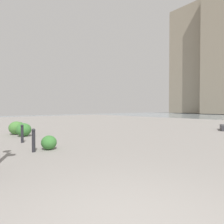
# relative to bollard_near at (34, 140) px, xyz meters

# --- Properties ---
(building_annex) EXTENTS (11.87, 13.78, 36.71)m
(building_annex) POSITION_rel_bollard_near_xyz_m (21.83, -63.65, 17.91)
(building_annex) COLOR gray
(building_annex) RESTS_ON ground
(bollard_near) EXTENTS (0.13, 0.13, 0.86)m
(bollard_near) POSITION_rel_bollard_near_xyz_m (0.00, 0.00, 0.00)
(bollard_near) COLOR #232328
(bollard_near) RESTS_ON ground
(bollard_mid) EXTENTS (0.13, 0.13, 0.85)m
(bollard_mid) POSITION_rel_bollard_near_xyz_m (2.17, -0.18, -0.01)
(bollard_mid) COLOR #232328
(bollard_mid) RESTS_ON ground
(shrub_low) EXTENTS (0.64, 0.57, 0.54)m
(shrub_low) POSITION_rel_bollard_near_xyz_m (0.03, -0.58, -0.18)
(shrub_low) COLOR #387533
(shrub_low) RESTS_ON ground
(shrub_round) EXTENTS (0.94, 0.84, 0.80)m
(shrub_round) POSITION_rel_bollard_near_xyz_m (5.31, -0.67, -0.05)
(shrub_round) COLOR #477F38
(shrub_round) RESTS_ON ground
(shrub_wide) EXTENTS (0.88, 0.79, 0.75)m
(shrub_wide) POSITION_rel_bollard_near_xyz_m (4.18, -0.79, -0.08)
(shrub_wide) COLOR #387533
(shrub_wide) RESTS_ON ground
(shrub_tall) EXTENTS (0.89, 0.80, 0.76)m
(shrub_tall) POSITION_rel_bollard_near_xyz_m (5.35, -0.79, -0.07)
(shrub_tall) COLOR #387533
(shrub_tall) RESTS_ON ground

